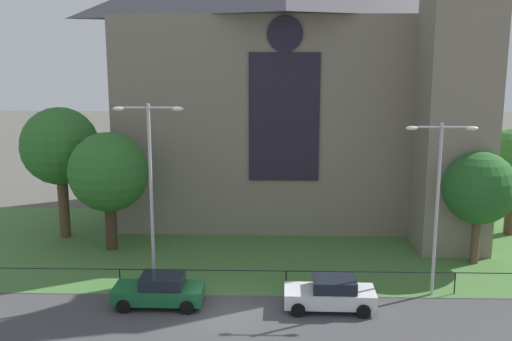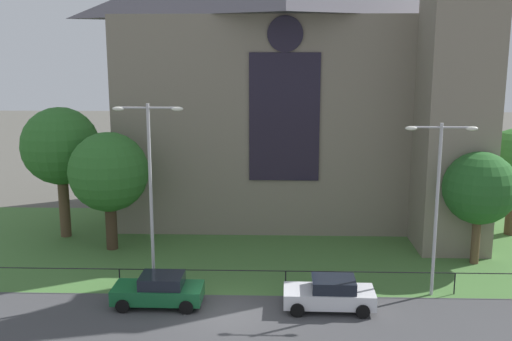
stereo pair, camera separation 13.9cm
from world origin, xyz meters
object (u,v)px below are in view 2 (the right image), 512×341
object	(u,v)px
tree_left_near	(109,172)
tree_right_near	(480,188)
tree_left_far	(60,147)
parked_car_green	(159,290)
streetlamp_near	(150,177)
streetlamp_far	(438,188)
church_building	(295,73)
parked_car_white	(330,294)

from	to	relation	value
tree_left_near	tree_right_near	distance (m)	21.24
tree_left_far	parked_car_green	distance (m)	14.10
streetlamp_near	parked_car_green	size ratio (longest dim) A/B	2.22
streetlamp_far	streetlamp_near	bearing A→B (deg)	180.00
tree_left_near	parked_car_green	distance (m)	9.95
church_building	streetlamp_near	world-z (taller)	church_building
church_building	tree_right_near	bearing A→B (deg)	-45.39
streetlamp_far	tree_left_near	bearing A→B (deg)	160.19
church_building	tree_left_near	bearing A→B (deg)	-143.36
parked_car_green	streetlamp_far	bearing A→B (deg)	-172.20
tree_right_near	streetlamp_far	distance (m)	5.87
church_building	tree_left_far	xyz separation A→B (m)	(-14.85, -5.94, -4.41)
church_building	streetlamp_near	xyz separation A→B (m)	(-7.35, -14.66, -4.41)
tree_left_far	streetlamp_far	distance (m)	23.00
tree_left_far	streetlamp_near	xyz separation A→B (m)	(7.50, -8.72, 0.00)
streetlamp_far	tree_left_far	bearing A→B (deg)	157.71
church_building	parked_car_green	distance (m)	20.06
streetlamp_near	streetlamp_far	size ratio (longest dim) A/B	1.10
streetlamp_near	parked_car_green	world-z (taller)	streetlamp_near
tree_left_far	streetlamp_near	bearing A→B (deg)	-49.28
tree_left_near	tree_left_far	size ratio (longest dim) A/B	0.85
tree_left_near	streetlamp_far	size ratio (longest dim) A/B	0.84
streetlamp_far	parked_car_green	world-z (taller)	streetlamp_far
tree_right_near	streetlamp_near	bearing A→B (deg)	-165.30
parked_car_green	parked_car_white	xyz separation A→B (m)	(8.02, -0.17, 0.00)
church_building	parked_car_white	distance (m)	19.07
tree_left_far	parked_car_white	size ratio (longest dim) A/B	1.98
tree_left_near	streetlamp_near	bearing A→B (deg)	-58.83
tree_right_near	parked_car_white	xyz separation A→B (m)	(-8.72, -6.36, -3.60)
parked_car_green	parked_car_white	world-z (taller)	same
streetlamp_far	parked_car_green	distance (m)	14.08
tree_left_near	parked_car_white	bearing A→B (deg)	-33.25
parked_car_green	streetlamp_near	bearing A→B (deg)	-69.94
tree_right_near	streetlamp_far	size ratio (longest dim) A/B	0.75
parked_car_green	tree_right_near	bearing A→B (deg)	-159.02
streetlamp_near	tree_left_near	bearing A→B (deg)	121.17
church_building	streetlamp_far	size ratio (longest dim) A/B	3.05
tree_left_near	parked_car_white	world-z (taller)	tree_left_near
church_building	parked_car_green	bearing A→B (deg)	-112.56
streetlamp_near	streetlamp_far	xyz separation A→B (m)	(13.77, -0.00, -0.47)
church_building	streetlamp_near	size ratio (longest dim) A/B	2.77
tree_left_near	parked_car_green	size ratio (longest dim) A/B	1.69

